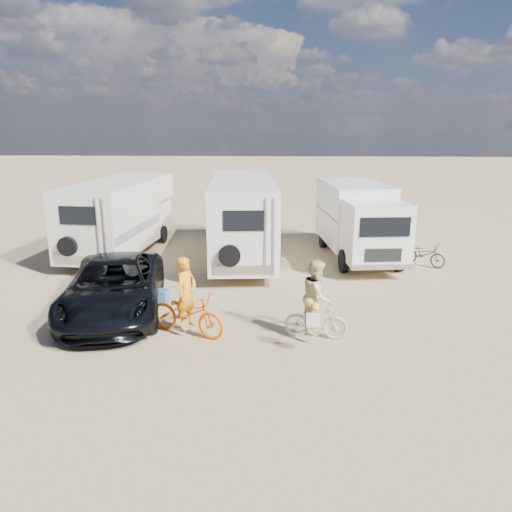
{
  "coord_description": "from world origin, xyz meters",
  "views": [
    {
      "loc": [
        0.93,
        -10.79,
        4.85
      ],
      "look_at": [
        0.31,
        2.21,
        1.3
      ],
      "focal_mm": 33.49,
      "sensor_mm": 36.0,
      "label": 1
    }
  ],
  "objects_px": {
    "bike_woman": "(316,320)",
    "rv_left": "(120,218)",
    "bike_man": "(187,313)",
    "dark_suv": "(114,287)",
    "bike_parked": "(424,254)",
    "rider_man": "(187,300)",
    "crate": "(271,271)",
    "box_truck": "(359,223)",
    "cooler": "(159,297)",
    "rider_woman": "(316,303)",
    "rv_main": "(242,220)"
  },
  "relations": [
    {
      "from": "bike_man",
      "to": "bike_woman",
      "type": "relative_size",
      "value": 1.37
    },
    {
      "from": "dark_suv",
      "to": "rider_man",
      "type": "bearing_deg",
      "value": -41.48
    },
    {
      "from": "rider_man",
      "to": "crate",
      "type": "xyz_separation_m",
      "value": [
        1.94,
        4.64,
        -0.69
      ]
    },
    {
      "from": "rider_man",
      "to": "bike_parked",
      "type": "xyz_separation_m",
      "value": [
        7.38,
        6.25,
        -0.45
      ]
    },
    {
      "from": "rv_left",
      "to": "box_truck",
      "type": "relative_size",
      "value": 1.12
    },
    {
      "from": "bike_woman",
      "to": "rider_woman",
      "type": "relative_size",
      "value": 0.86
    },
    {
      "from": "bike_woman",
      "to": "bike_parked",
      "type": "bearing_deg",
      "value": -25.0
    },
    {
      "from": "rv_main",
      "to": "rider_woman",
      "type": "distance_m",
      "value": 7.24
    },
    {
      "from": "box_truck",
      "to": "dark_suv",
      "type": "distance_m",
      "value": 9.38
    },
    {
      "from": "dark_suv",
      "to": "bike_woman",
      "type": "height_order",
      "value": "dark_suv"
    },
    {
      "from": "dark_suv",
      "to": "bike_parked",
      "type": "bearing_deg",
      "value": 16.27
    },
    {
      "from": "rider_man",
      "to": "rider_woman",
      "type": "xyz_separation_m",
      "value": [
        3.06,
        -0.08,
        -0.0
      ]
    },
    {
      "from": "bike_woman",
      "to": "rider_man",
      "type": "distance_m",
      "value": 3.09
    },
    {
      "from": "dark_suv",
      "to": "rider_man",
      "type": "height_order",
      "value": "rider_man"
    },
    {
      "from": "bike_woman",
      "to": "cooler",
      "type": "distance_m",
      "value": 4.72
    },
    {
      "from": "bike_woman",
      "to": "crate",
      "type": "distance_m",
      "value": 4.86
    },
    {
      "from": "rv_main",
      "to": "bike_man",
      "type": "relative_size",
      "value": 3.53
    },
    {
      "from": "dark_suv",
      "to": "rider_woman",
      "type": "distance_m",
      "value": 5.43
    },
    {
      "from": "box_truck",
      "to": "bike_woman",
      "type": "relative_size",
      "value": 3.9
    },
    {
      "from": "rv_main",
      "to": "bike_parked",
      "type": "xyz_separation_m",
      "value": [
        6.56,
        -0.54,
        -1.07
      ]
    },
    {
      "from": "rv_main",
      "to": "rider_woman",
      "type": "bearing_deg",
      "value": -76.83
    },
    {
      "from": "rv_main",
      "to": "box_truck",
      "type": "distance_m",
      "value": 4.34
    },
    {
      "from": "dark_suv",
      "to": "cooler",
      "type": "distance_m",
      "value": 1.32
    },
    {
      "from": "box_truck",
      "to": "cooler",
      "type": "height_order",
      "value": "box_truck"
    },
    {
      "from": "box_truck",
      "to": "crate",
      "type": "xyz_separation_m",
      "value": [
        -3.21,
        -2.44,
        -1.2
      ]
    },
    {
      "from": "bike_man",
      "to": "crate",
      "type": "height_order",
      "value": "bike_man"
    },
    {
      "from": "rv_main",
      "to": "box_truck",
      "type": "xyz_separation_m",
      "value": [
        4.33,
        0.3,
        -0.12
      ]
    },
    {
      "from": "bike_man",
      "to": "cooler",
      "type": "height_order",
      "value": "bike_man"
    },
    {
      "from": "rv_left",
      "to": "rider_man",
      "type": "bearing_deg",
      "value": -57.19
    },
    {
      "from": "cooler",
      "to": "rider_man",
      "type": "bearing_deg",
      "value": -52.56
    },
    {
      "from": "bike_woman",
      "to": "rv_left",
      "type": "bearing_deg",
      "value": 52.63
    },
    {
      "from": "rv_left",
      "to": "box_truck",
      "type": "distance_m",
      "value": 9.13
    },
    {
      "from": "dark_suv",
      "to": "rider_woman",
      "type": "relative_size",
      "value": 3.02
    },
    {
      "from": "dark_suv",
      "to": "rider_man",
      "type": "xyz_separation_m",
      "value": [
        2.2,
        -1.29,
        0.14
      ]
    },
    {
      "from": "dark_suv",
      "to": "rider_woman",
      "type": "bearing_deg",
      "value": -25.67
    },
    {
      "from": "bike_woman",
      "to": "bike_parked",
      "type": "relative_size",
      "value": 0.93
    },
    {
      "from": "dark_suv",
      "to": "bike_woman",
      "type": "bearing_deg",
      "value": -25.67
    },
    {
      "from": "bike_parked",
      "to": "bike_woman",
      "type": "bearing_deg",
      "value": -171.88
    },
    {
      "from": "dark_suv",
      "to": "cooler",
      "type": "bearing_deg",
      "value": 22.69
    },
    {
      "from": "bike_woman",
      "to": "rider_man",
      "type": "relative_size",
      "value": 0.85
    },
    {
      "from": "rv_left",
      "to": "crate",
      "type": "distance_m",
      "value": 6.64
    },
    {
      "from": "bike_man",
      "to": "rider_woman",
      "type": "relative_size",
      "value": 1.17
    },
    {
      "from": "bike_woman",
      "to": "crate",
      "type": "relative_size",
      "value": 3.26
    },
    {
      "from": "rider_woman",
      "to": "rv_main",
      "type": "bearing_deg",
      "value": 27.41
    },
    {
      "from": "rv_left",
      "to": "rider_woman",
      "type": "xyz_separation_m",
      "value": [
        7.04,
        -7.48,
        -0.55
      ]
    },
    {
      "from": "rv_main",
      "to": "bike_man",
      "type": "bearing_deg",
      "value": -101.77
    },
    {
      "from": "bike_man",
      "to": "crate",
      "type": "xyz_separation_m",
      "value": [
        1.94,
        4.64,
        -0.35
      ]
    },
    {
      "from": "rv_left",
      "to": "crate",
      "type": "relative_size",
      "value": 14.2
    },
    {
      "from": "rv_main",
      "to": "cooler",
      "type": "xyz_separation_m",
      "value": [
        -2.01,
        -4.82,
        -1.29
      ]
    },
    {
      "from": "crate",
      "to": "rv_left",
      "type": "bearing_deg",
      "value": 155.0
    }
  ]
}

